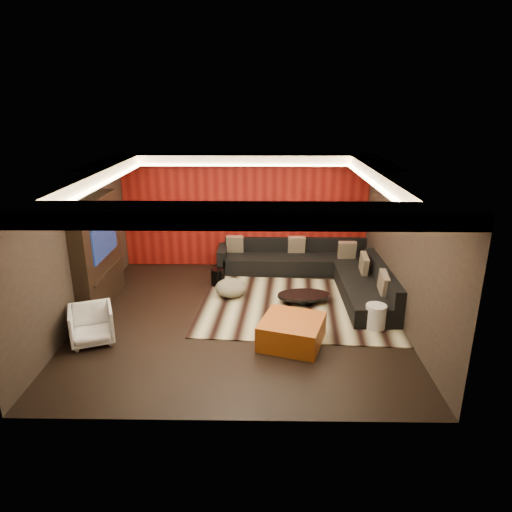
{
  "coord_description": "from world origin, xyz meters",
  "views": [
    {
      "loc": [
        0.43,
        -7.95,
        3.99
      ],
      "look_at": [
        0.3,
        0.6,
        1.05
      ],
      "focal_mm": 32.0,
      "sensor_mm": 36.0,
      "label": 1
    }
  ],
  "objects_px": {
    "armchair": "(92,325)",
    "sectional_sofa": "(319,271)",
    "orange_ottoman": "(292,331)",
    "coffee_table": "(303,298)",
    "white_side_table": "(376,317)",
    "drum_stool": "(218,277)"
  },
  "relations": [
    {
      "from": "sectional_sofa",
      "to": "orange_ottoman",
      "type": "bearing_deg",
      "value": -105.64
    },
    {
      "from": "orange_ottoman",
      "to": "armchair",
      "type": "bearing_deg",
      "value": -179.86
    },
    {
      "from": "coffee_table",
      "to": "orange_ottoman",
      "type": "relative_size",
      "value": 1.07
    },
    {
      "from": "armchair",
      "to": "sectional_sofa",
      "type": "relative_size",
      "value": 0.2
    },
    {
      "from": "orange_ottoman",
      "to": "armchair",
      "type": "distance_m",
      "value": 3.44
    },
    {
      "from": "drum_stool",
      "to": "armchair",
      "type": "height_order",
      "value": "armchair"
    },
    {
      "from": "coffee_table",
      "to": "sectional_sofa",
      "type": "height_order",
      "value": "sectional_sofa"
    },
    {
      "from": "armchair",
      "to": "sectional_sofa",
      "type": "distance_m",
      "value": 5.1
    },
    {
      "from": "drum_stool",
      "to": "white_side_table",
      "type": "height_order",
      "value": "white_side_table"
    },
    {
      "from": "coffee_table",
      "to": "sectional_sofa",
      "type": "distance_m",
      "value": 1.29
    },
    {
      "from": "armchair",
      "to": "sectional_sofa",
      "type": "bearing_deg",
      "value": 12.38
    },
    {
      "from": "white_side_table",
      "to": "sectional_sofa",
      "type": "relative_size",
      "value": 0.13
    },
    {
      "from": "armchair",
      "to": "coffee_table",
      "type": "bearing_deg",
      "value": 2.08
    },
    {
      "from": "coffee_table",
      "to": "orange_ottoman",
      "type": "distance_m",
      "value": 1.68
    },
    {
      "from": "coffee_table",
      "to": "orange_ottoman",
      "type": "bearing_deg",
      "value": -101.61
    },
    {
      "from": "drum_stool",
      "to": "sectional_sofa",
      "type": "xyz_separation_m",
      "value": [
        2.31,
        0.27,
        0.05
      ]
    },
    {
      "from": "sectional_sofa",
      "to": "coffee_table",
      "type": "bearing_deg",
      "value": -110.92
    },
    {
      "from": "coffee_table",
      "to": "armchair",
      "type": "distance_m",
      "value": 4.13
    },
    {
      "from": "coffee_table",
      "to": "white_side_table",
      "type": "relative_size",
      "value": 2.3
    },
    {
      "from": "orange_ottoman",
      "to": "sectional_sofa",
      "type": "height_order",
      "value": "sectional_sofa"
    },
    {
      "from": "white_side_table",
      "to": "orange_ottoman",
      "type": "distance_m",
      "value": 1.66
    },
    {
      "from": "white_side_table",
      "to": "coffee_table",
      "type": "bearing_deg",
      "value": 138.45
    }
  ]
}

